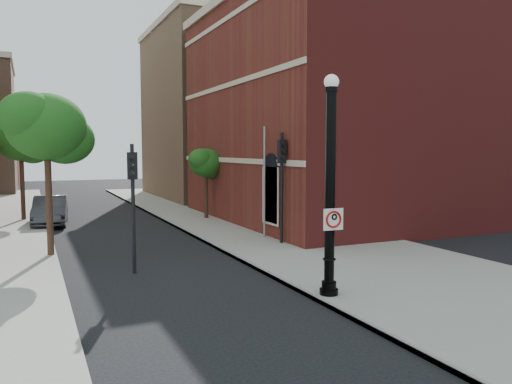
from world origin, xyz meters
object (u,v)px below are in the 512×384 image
parked_car (50,210)px  traffic_signal_right (282,170)px  lamppost (330,197)px  no_parking_sign (333,219)px  traffic_signal_left (133,187)px

parked_car → traffic_signal_right: (8.68, -10.44, 2.44)m
lamppost → no_parking_sign: 0.60m
no_parking_sign → parked_car: bearing=113.8°
traffic_signal_left → lamppost: bearing=-59.9°
no_parking_sign → traffic_signal_right: (2.31, 7.42, 1.01)m
lamppost → no_parking_sign: bearing=-85.2°
parked_car → no_parking_sign: bearing=-65.0°
parked_car → traffic_signal_left: size_ratio=1.11×
parked_car → traffic_signal_left: traffic_signal_left is taller
lamppost → no_parking_sign: size_ratio=10.28×
parked_car → lamppost: bearing=-64.9°
no_parking_sign → traffic_signal_right: traffic_signal_right is taller
no_parking_sign → traffic_signal_left: (-4.29, 5.22, 0.65)m
lamppost → traffic_signal_right: lamppost is taller
traffic_signal_right → traffic_signal_left: bearing=-160.9°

